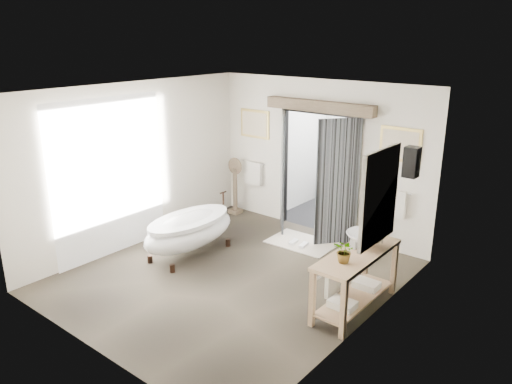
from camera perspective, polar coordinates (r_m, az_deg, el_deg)
ground_plane at (r=8.04m, az=-2.73°, el=-9.55°), size 5.00×5.00×0.00m
room_shell at (r=7.31m, az=-3.77°, el=3.25°), size 4.52×5.02×2.91m
shower_room at (r=10.82m, az=11.39°, el=2.53°), size 2.22×2.01×2.51m
back_wall_dressing at (r=9.24m, az=6.72°, el=4.38°), size 3.82×0.73×2.52m
clawfoot_tub at (r=8.66m, az=-7.61°, el=-4.32°), size 0.84×1.89×0.92m
vanity at (r=7.06m, az=11.15°, el=-9.35°), size 0.57×1.60×0.85m
pedestal_mirror at (r=10.53m, az=-2.39°, el=0.28°), size 0.36×0.23×1.22m
rug at (r=9.23m, az=5.26°, el=-5.77°), size 1.23×0.84×0.01m
slippers at (r=9.12m, az=4.88°, el=-5.88°), size 0.35×0.25×0.05m
basin at (r=7.13m, az=12.43°, el=-5.28°), size 0.70×0.70×0.19m
plant at (r=6.54m, az=10.14°, el=-6.69°), size 0.31×0.28×0.32m
soap_bottle_a at (r=7.01m, az=11.13°, el=-5.59°), size 0.09×0.09×0.19m
soap_bottle_b at (r=7.45m, az=13.71°, el=-4.39°), size 0.16×0.16×0.18m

